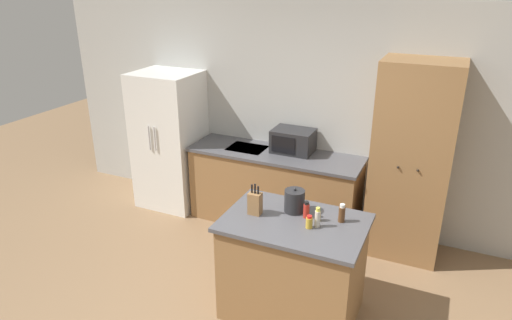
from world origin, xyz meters
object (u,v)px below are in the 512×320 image
object	(u,v)px
spice_bottle_green_herb	(342,214)
kettle	(294,201)
spice_bottle_pale_salt	(306,210)
microwave	(293,141)
spice_bottle_short_red	(309,222)
knife_block	(255,203)
spice_bottle_amber_oil	(317,218)
refrigerator	(170,140)
spice_bottle_tall_dark	(318,216)
pantry_cabinet	(411,162)

from	to	relation	value
spice_bottle_green_herb	kettle	xyz separation A→B (m)	(-0.42, 0.01, 0.02)
spice_bottle_pale_salt	microwave	bearing A→B (deg)	114.21
spice_bottle_green_herb	spice_bottle_pale_salt	xyz separation A→B (m)	(-0.29, -0.05, -0.01)
microwave	spice_bottle_short_red	bearing A→B (deg)	-65.59
spice_bottle_short_red	kettle	xyz separation A→B (m)	(-0.20, 0.21, 0.05)
microwave	spice_bottle_green_herb	size ratio (longest dim) A/B	2.89
spice_bottle_short_red	knife_block	bearing A→B (deg)	176.04
spice_bottle_amber_oil	spice_bottle_green_herb	bearing A→B (deg)	45.42
knife_block	spice_bottle_pale_salt	world-z (taller)	knife_block
spice_bottle_short_red	refrigerator	bearing A→B (deg)	148.42
spice_bottle_tall_dark	spice_bottle_short_red	bearing A→B (deg)	-102.34
spice_bottle_tall_dark	spice_bottle_amber_oil	distance (m)	0.10
refrigerator	kettle	world-z (taller)	refrigerator
pantry_cabinet	spice_bottle_green_herb	distance (m)	1.33
refrigerator	spice_bottle_tall_dark	xyz separation A→B (m)	(2.35, -1.29, 0.11)
spice_bottle_tall_dark	microwave	bearing A→B (deg)	117.44
microwave	spice_bottle_tall_dark	xyz separation A→B (m)	(0.74, -1.43, -0.08)
spice_bottle_short_red	spice_bottle_green_herb	distance (m)	0.30
spice_bottle_amber_oil	kettle	xyz separation A→B (m)	(-0.26, 0.17, 0.02)
spice_bottle_tall_dark	spice_bottle_green_herb	world-z (taller)	spice_bottle_green_herb
pantry_cabinet	spice_bottle_amber_oil	distance (m)	1.54
microwave	knife_block	distance (m)	1.55
spice_bottle_pale_salt	knife_block	bearing A→B (deg)	-163.85
refrigerator	spice_bottle_pale_salt	distance (m)	2.58
pantry_cabinet	spice_bottle_short_red	world-z (taller)	pantry_cabinet
spice_bottle_amber_oil	spice_bottle_pale_salt	bearing A→B (deg)	140.05
pantry_cabinet	kettle	world-z (taller)	pantry_cabinet
spice_bottle_tall_dark	spice_bottle_green_herb	distance (m)	0.20
knife_block	spice_bottle_pale_salt	size ratio (longest dim) A/B	1.90
spice_bottle_green_herb	knife_block	bearing A→B (deg)	-166.27
spice_bottle_short_red	spice_bottle_pale_salt	bearing A→B (deg)	116.18
spice_bottle_amber_oil	kettle	distance (m)	0.31
pantry_cabinet	knife_block	size ratio (longest dim) A/B	7.43
pantry_cabinet	microwave	xyz separation A→B (m)	(-1.31, 0.09, 0.01)
spice_bottle_short_red	kettle	size ratio (longest dim) A/B	0.50
knife_block	spice_bottle_green_herb	size ratio (longest dim) A/B	1.74
pantry_cabinet	spice_bottle_tall_dark	size ratio (longest dim) A/B	19.89
knife_block	spice_bottle_pale_salt	xyz separation A→B (m)	(0.42, 0.12, -0.03)
spice_bottle_amber_oil	kettle	world-z (taller)	kettle
refrigerator	spice_bottle_tall_dark	distance (m)	2.68
knife_block	spice_bottle_tall_dark	distance (m)	0.54
spice_bottle_short_red	spice_bottle_pale_salt	world-z (taller)	spice_bottle_pale_salt
knife_block	spice_bottle_tall_dark	size ratio (longest dim) A/B	2.68
spice_bottle_pale_salt	kettle	bearing A→B (deg)	155.12
refrigerator	spice_bottle_tall_dark	size ratio (longest dim) A/B	16.55
knife_block	kettle	xyz separation A→B (m)	(0.29, 0.18, -0.00)
microwave	spice_bottle_pale_salt	world-z (taller)	microwave
kettle	spice_bottle_amber_oil	bearing A→B (deg)	-33.12
spice_bottle_short_red	spice_bottle_amber_oil	bearing A→B (deg)	40.62
microwave	spice_bottle_amber_oil	size ratio (longest dim) A/B	2.69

